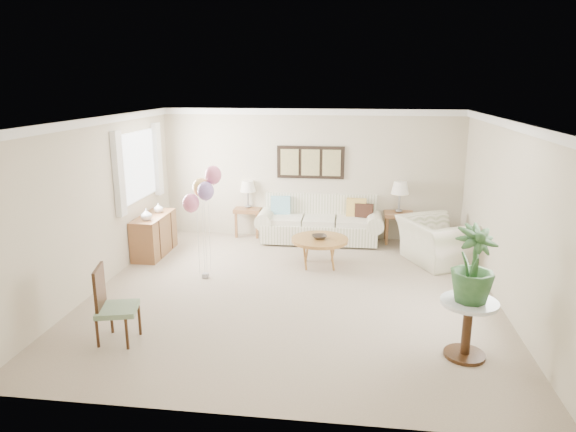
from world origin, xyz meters
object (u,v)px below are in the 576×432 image
object	(u,v)px
coffee_table	(320,241)
accent_chair	(111,303)
sofa	(320,223)
armchair	(437,241)
balloon_cluster	(203,190)

from	to	relation	value
coffee_table	accent_chair	size ratio (longest dim) A/B	1.03
sofa	coffee_table	xyz separation A→B (m)	(0.09, -1.48, 0.10)
coffee_table	sofa	bearing A→B (deg)	93.67
armchair	accent_chair	distance (m)	5.55
accent_chair	armchair	bearing A→B (deg)	38.13
sofa	balloon_cluster	world-z (taller)	balloon_cluster
armchair	balloon_cluster	size ratio (longest dim) A/B	0.66
armchair	accent_chair	world-z (taller)	accent_chair
coffee_table	balloon_cluster	xyz separation A→B (m)	(-1.80, -0.81, 1.01)
accent_chair	balloon_cluster	size ratio (longest dim) A/B	0.52
coffee_table	armchair	distance (m)	2.08
sofa	accent_chair	size ratio (longest dim) A/B	2.62
sofa	balloon_cluster	distance (m)	3.06
armchair	balloon_cluster	bearing A→B (deg)	82.78
sofa	armchair	distance (m)	2.37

